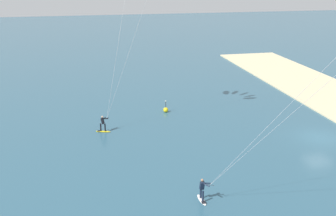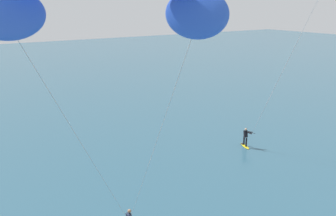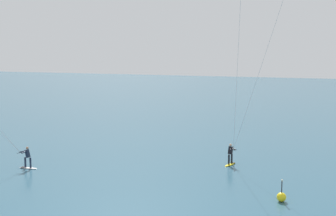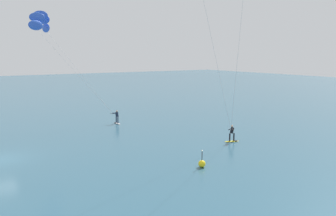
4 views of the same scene
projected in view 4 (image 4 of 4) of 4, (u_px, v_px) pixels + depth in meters
The scene contains 2 objects.
kitesurfer_nearshore at pixel (44, 25), 39.91m from camera, with size 7.56×9.62×13.63m.
marker_buoy at pixel (202, 164), 25.94m from camera, with size 0.56×0.56×1.38m.
Camera 4 is at (30.01, -2.73, 8.57)m, focal length 36.24 mm.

